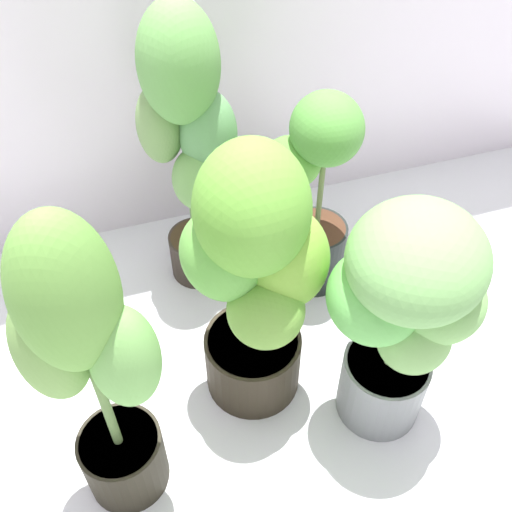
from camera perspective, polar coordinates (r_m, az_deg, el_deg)
The scene contains 6 objects.
ground_plane at distance 1.69m, azimuth -0.66°, elevation -14.93°, with size 8.00×8.00×0.00m, color silver.
potted_plant_front_left at distance 1.22m, azimuth -15.42°, elevation -10.17°, with size 0.29×0.25×0.90m.
potted_plant_back_center at distance 1.65m, azimuth -6.60°, elevation 11.71°, with size 0.32×0.28×0.91m.
potted_plant_center at distance 1.38m, azimuth -0.05°, elevation -1.81°, with size 0.41×0.36×0.81m.
potted_plant_back_right at distance 1.75m, azimuth 5.64°, elevation 6.22°, with size 0.28×0.22×0.68m.
potted_plant_front_right at distance 1.38m, azimuth 13.98°, elevation -4.82°, with size 0.43×0.43×0.71m.
Camera 1 is at (-0.23, -0.78, 1.48)m, focal length 41.88 mm.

